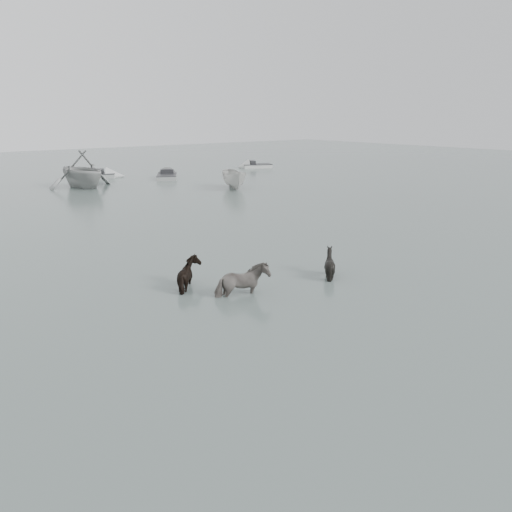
{
  "coord_description": "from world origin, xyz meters",
  "views": [
    {
      "loc": [
        -9.79,
        -11.72,
        5.39
      ],
      "look_at": [
        -0.18,
        0.3,
        1.0
      ],
      "focal_mm": 35.0,
      "sensor_mm": 36.0,
      "label": 1
    }
  ],
  "objects": [
    {
      "name": "pony_black",
      "position": [
        2.46,
        -0.46,
        0.63
      ],
      "size": [
        1.19,
        1.07,
        1.25
      ],
      "primitive_type": "imported",
      "rotation": [
        0.0,
        0.0,
        1.63
      ],
      "color": "black",
      "rests_on": "ground"
    },
    {
      "name": "boat_small",
      "position": [
        12.33,
        18.55,
        0.77
      ],
      "size": [
        3.03,
        4.27,
        1.55
      ],
      "primitive_type": "imported",
      "rotation": [
        0.0,
        0.0,
        -0.43
      ],
      "color": "beige",
      "rests_on": "ground"
    },
    {
      "name": "ground",
      "position": [
        0.0,
        0.0,
        0.0
      ],
      "size": [
        140.0,
        140.0,
        0.0
      ],
      "primitive_type": "plane",
      "color": "#4A5852",
      "rests_on": "ground"
    },
    {
      "name": "pony_pinto",
      "position": [
        -1.09,
        -0.14,
        0.71
      ],
      "size": [
        1.81,
        1.13,
        1.42
      ],
      "primitive_type": "imported",
      "rotation": [
        0.0,
        0.0,
        1.34
      ],
      "color": "black",
      "rests_on": "ground"
    },
    {
      "name": "skiff_star",
      "position": [
        23.09,
        29.26,
        0.38
      ],
      "size": [
        4.38,
        3.14,
        0.75
      ],
      "primitive_type": null,
      "rotation": [
        0.0,
        0.0,
        2.72
      ],
      "color": "silver",
      "rests_on": "ground"
    },
    {
      "name": "skiff_mid",
      "position": [
        6.51,
        31.75,
        0.38
      ],
      "size": [
        5.57,
        4.26,
        0.75
      ],
      "primitive_type": null,
      "rotation": [
        0.0,
        0.0,
        -0.55
      ],
      "color": "#B0B3B0",
      "rests_on": "ground"
    },
    {
      "name": "rowboat_trail",
      "position": [
        3.67,
        26.22,
        1.48
      ],
      "size": [
        5.6,
        6.25,
        2.96
      ],
      "primitive_type": "imported",
      "rotation": [
        0.0,
        0.0,
        3.29
      ],
      "color": "#979997",
      "rests_on": "ground"
    },
    {
      "name": "pony_dark",
      "position": [
        -1.91,
        1.5,
        0.64
      ],
      "size": [
        1.38,
        1.51,
        1.28
      ],
      "primitive_type": "imported",
      "rotation": [
        0.0,
        0.0,
        1.31
      ],
      "color": "black",
      "rests_on": "ground"
    },
    {
      "name": "skiff_port",
      "position": [
        11.27,
        26.98,
        0.38
      ],
      "size": [
        3.84,
        4.94,
        0.75
      ],
      "primitive_type": null,
      "rotation": [
        0.0,
        0.0,
        1.03
      ],
      "color": "#969896",
      "rests_on": "ground"
    }
  ]
}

